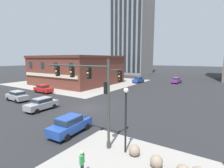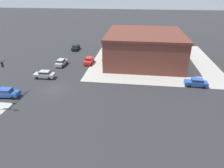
{
  "view_description": "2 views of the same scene",
  "coord_description": "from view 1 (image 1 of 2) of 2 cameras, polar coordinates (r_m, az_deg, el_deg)",
  "views": [
    {
      "loc": [
        15.65,
        -17.95,
        6.94
      ],
      "look_at": [
        2.92,
        1.76,
        3.47
      ],
      "focal_mm": 27.52,
      "sensor_mm": 36.0,
      "label": 1
    },
    {
      "loc": [
        32.37,
        15.56,
        17.87
      ],
      "look_at": [
        2.39,
        11.68,
        2.98
      ],
      "focal_mm": 31.46,
      "sensor_mm": 36.0,
      "label": 2
    }
  ],
  "objects": [
    {
      "name": "car_cross_westbound",
      "position": [
        32.38,
        -29.02,
        -3.37
      ],
      "size": [
        4.47,
        2.03,
        1.68
      ],
      "color": "#99999E",
      "rests_on": "ground"
    },
    {
      "name": "car_main_mid",
      "position": [
        52.1,
        20.59,
        1.24
      ],
      "size": [
        2.15,
        4.52,
        1.68
      ],
      "color": "#7A3389",
      "rests_on": "ground"
    },
    {
      "name": "sidewalk_far_corner",
      "position": [
        52.53,
        -10.27,
        0.69
      ],
      "size": [
        32.0,
        32.0,
        0.02
      ],
      "primitive_type": "cube",
      "color": "gray",
      "rests_on": "ground"
    },
    {
      "name": "car_main_northbound_near",
      "position": [
        16.83,
        -13.77,
        -12.8
      ],
      "size": [
        2.09,
        4.5,
        1.68
      ],
      "color": "#23479E",
      "rests_on": "ground"
    },
    {
      "name": "car_parked_curb",
      "position": [
        25.31,
        -22.27,
        -5.99
      ],
      "size": [
        1.99,
        4.45,
        1.68
      ],
      "color": "#99999E",
      "rests_on": "ground"
    },
    {
      "name": "storefront_block_near_corner",
      "position": [
        49.41,
        -11.36,
        4.69
      ],
      "size": [
        19.84,
        19.26,
        7.71
      ],
      "color": "brown",
      "rests_on": "ground"
    },
    {
      "name": "bollard_sphere_curb_a",
      "position": [
        13.33,
        7.44,
        -21.01
      ],
      "size": [
        0.81,
        0.81,
        0.81
      ],
      "primitive_type": "sphere",
      "color": "gray",
      "rests_on": "ground"
    },
    {
      "name": "residential_tower_skyline_left",
      "position": [
        83.08,
        6.98,
        24.12
      ],
      "size": [
        15.23,
        14.3,
        58.98
      ],
      "color": "gray",
      "rests_on": "ground"
    },
    {
      "name": "traffic_signal_main",
      "position": [
        13.81,
        -5.92,
        -1.01
      ],
      "size": [
        6.86,
        2.09,
        6.93
      ],
      "color": "#383D38",
      "rests_on": "ground"
    },
    {
      "name": "ground_plane",
      "position": [
        24.81,
        -7.98,
        -7.91
      ],
      "size": [
        320.0,
        320.0,
        0.0
      ],
      "primitive_type": "plane",
      "color": "#262628"
    },
    {
      "name": "street_lamp_corner_near",
      "position": [
        12.59,
        4.59,
        -9.29
      ],
      "size": [
        0.36,
        0.36,
        4.91
      ],
      "color": "black",
      "rests_on": "ground"
    },
    {
      "name": "bollard_sphere_curb_b",
      "position": [
        12.41,
        14.55,
        -23.64
      ],
      "size": [
        0.81,
        0.81,
        0.81
      ],
      "primitive_type": "sphere",
      "color": "gray",
      "rests_on": "ground"
    },
    {
      "name": "car_main_northbound_far",
      "position": [
        50.4,
        8.76,
        1.46
      ],
      "size": [
        2.1,
        4.5,
        1.68
      ],
      "color": "#23479E",
      "rests_on": "ground"
    },
    {
      "name": "car_cross_eastbound",
      "position": [
        37.79,
        -21.88,
        -1.37
      ],
      "size": [
        4.45,
        2.0,
        1.68
      ],
      "color": "red",
      "rests_on": "ground"
    },
    {
      "name": "pedestrian_walking_east",
      "position": [
        11.23,
        -9.94,
        -24.08
      ],
      "size": [
        0.31,
        0.52,
        1.63
      ],
      "color": "#333333",
      "rests_on": "ground"
    }
  ]
}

